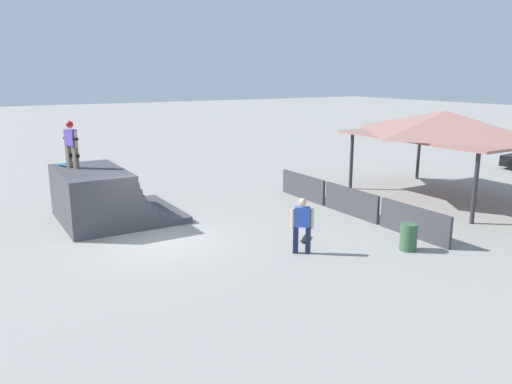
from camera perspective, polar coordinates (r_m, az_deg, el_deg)
ground_plane at (r=16.76m, az=-11.23°, el=-5.46°), size 160.00×160.00×0.00m
quarter_pipe_ramp at (r=19.25m, az=-17.20°, el=-0.66°), size 4.01×4.20×1.96m
skater_on_deck at (r=19.35m, az=-20.39°, el=5.46°), size 0.72×0.49×1.73m
skateboard_on_deck at (r=19.92m, az=-20.93°, el=2.89°), size 0.84×0.51×0.09m
bystander_walking at (r=15.09m, az=5.31°, el=-3.55°), size 0.51×0.62×1.73m
skateboard_on_ground at (r=16.52m, az=5.68°, el=-5.33°), size 0.69×0.72×0.09m
barrier_fence at (r=19.58m, az=10.80°, el=-1.11°), size 9.20×0.12×1.05m
pavilion_shelter at (r=23.09m, az=20.85°, el=7.23°), size 7.78×5.36×3.81m
trash_bin at (r=16.15m, az=17.04°, el=-4.94°), size 0.52×0.52×0.85m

